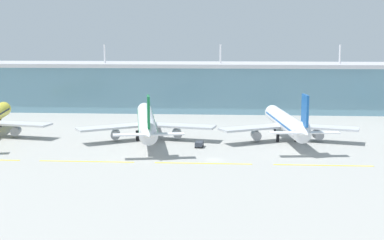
% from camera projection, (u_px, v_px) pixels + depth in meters
% --- Properties ---
extents(ground_plane, '(600.00, 600.00, 0.00)m').
position_uv_depth(ground_plane, '(214.00, 160.00, 156.67)').
color(ground_plane, '#9E9E99').
extents(terminal_building, '(288.00, 34.00, 32.56)m').
position_uv_depth(terminal_building, '(220.00, 87.00, 260.71)').
color(terminal_building, '#6693A8').
rests_on(terminal_building, ground).
extents(airliner_near_middle, '(48.02, 69.34, 18.90)m').
position_uv_depth(airliner_near_middle, '(146.00, 122.00, 186.75)').
color(airliner_near_middle, silver).
rests_on(airliner_near_middle, ground).
extents(airliner_far_middle, '(48.50, 59.04, 18.90)m').
position_uv_depth(airliner_far_middle, '(286.00, 123.00, 184.47)').
color(airliner_far_middle, white).
rests_on(airliner_far_middle, ground).
extents(taxiway_stripe_mid_west, '(28.00, 0.70, 0.04)m').
position_uv_depth(taxiway_stripe_mid_west, '(87.00, 161.00, 154.55)').
color(taxiway_stripe_mid_west, yellow).
rests_on(taxiway_stripe_mid_west, ground).
extents(taxiway_stripe_centre, '(28.00, 0.70, 0.04)m').
position_uv_depth(taxiway_stripe_centre, '(203.00, 163.00, 152.21)').
color(taxiway_stripe_centre, yellow).
rests_on(taxiway_stripe_centre, ground).
extents(taxiway_stripe_mid_east, '(28.00, 0.70, 0.04)m').
position_uv_depth(taxiway_stripe_mid_east, '(323.00, 165.00, 149.87)').
color(taxiway_stripe_mid_east, yellow).
rests_on(taxiway_stripe_mid_east, ground).
extents(pushback_tug, '(2.82, 4.58, 1.85)m').
position_uv_depth(pushback_tug, '(199.00, 144.00, 174.61)').
color(pushback_tug, '#333842').
rests_on(pushback_tug, ground).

